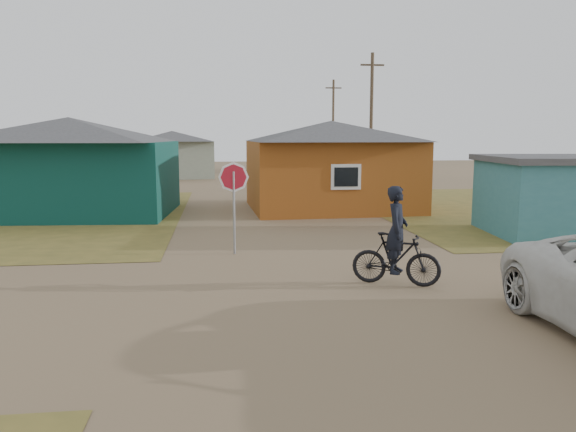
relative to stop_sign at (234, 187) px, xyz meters
name	(u,v)px	position (x,y,z in m)	size (l,w,h in m)	color
ground	(345,301)	(2.05, -4.79, -1.87)	(120.00, 120.00, 0.00)	#7B6347
house_teal	(71,165)	(-6.45, 8.71, 0.18)	(8.93, 7.08, 4.00)	#093630
house_yellow	(331,164)	(4.55, 9.21, 0.13)	(7.72, 6.76, 3.90)	#914916
house_pale_west	(172,153)	(-3.95, 29.21, -0.01)	(7.04, 6.15, 3.60)	gray
house_beige_east	(355,151)	(12.05, 35.21, -0.01)	(6.95, 6.05, 3.60)	tan
house_pale_north	(99,151)	(-11.95, 41.21, -0.12)	(6.28, 5.81, 3.40)	gray
utility_pole_near	(371,120)	(8.55, 17.21, 2.27)	(1.40, 0.20, 8.00)	brown
utility_pole_far	(333,125)	(9.55, 33.21, 2.27)	(1.40, 0.20, 8.00)	brown
stop_sign	(234,187)	(0.00, 0.00, 0.00)	(0.80, 0.33, 2.55)	gray
cyclist	(396,249)	(3.43, -3.70, -1.07)	(1.99, 1.30, 2.19)	black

